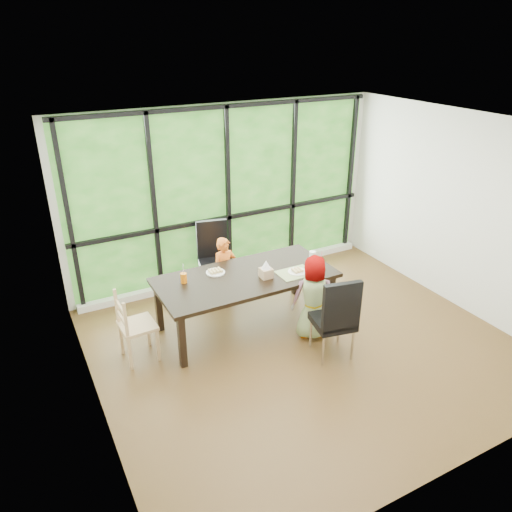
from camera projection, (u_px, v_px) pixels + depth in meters
name	position (u px, v px, depth m)	size (l,w,h in m)	color
ground	(304.00, 345.00, 6.17)	(5.00, 5.00, 0.00)	black
back_wall	(227.00, 194.00, 7.40)	(5.00, 5.00, 0.00)	silver
foliage_backdrop	(227.00, 195.00, 7.38)	(4.80, 0.02, 2.65)	#1F5116
window_mullions	(228.00, 195.00, 7.35)	(4.80, 0.06, 2.65)	black
window_sill	(231.00, 273.00, 7.87)	(4.80, 0.12, 0.10)	silver
dining_table	(246.00, 301.00, 6.43)	(2.30, 1.08, 0.75)	black
chair_window_leather	(215.00, 259.00, 7.21)	(0.46, 0.46, 1.08)	black
chair_interior_leather	(333.00, 316.00, 5.78)	(0.46, 0.46, 1.08)	black
chair_end_beech	(137.00, 325.00, 5.76)	(0.42, 0.40, 0.90)	tan
child_toddler	(225.00, 272.00, 6.88)	(0.37, 0.25, 1.03)	#D4601B
child_older	(315.00, 297.00, 6.15)	(0.55, 0.36, 1.12)	slate
placemat	(295.00, 273.00, 6.33)	(0.45, 0.33, 0.01)	tan
plate_far	(216.00, 272.00, 6.33)	(0.25, 0.25, 0.02)	white
plate_near	(297.00, 272.00, 6.35)	(0.25, 0.25, 0.02)	white
orange_cup	(184.00, 278.00, 6.07)	(0.08, 0.08, 0.13)	orange
green_cup	(321.00, 265.00, 6.39)	(0.09, 0.09, 0.14)	green
white_mug	(312.00, 255.00, 6.74)	(0.09, 0.09, 0.09)	white
tissue_box	(266.00, 273.00, 6.20)	(0.15, 0.15, 0.13)	tan
crepe_rolls_far	(215.00, 271.00, 6.32)	(0.20, 0.12, 0.04)	tan
crepe_rolls_near	(297.00, 270.00, 6.34)	(0.15, 0.12, 0.04)	tan
straw_white	(183.00, 271.00, 6.03)	(0.01, 0.01, 0.20)	white
straw_pink	(321.00, 258.00, 6.34)	(0.01, 0.01, 0.20)	pink
tissue	(266.00, 265.00, 6.15)	(0.12, 0.12, 0.11)	white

